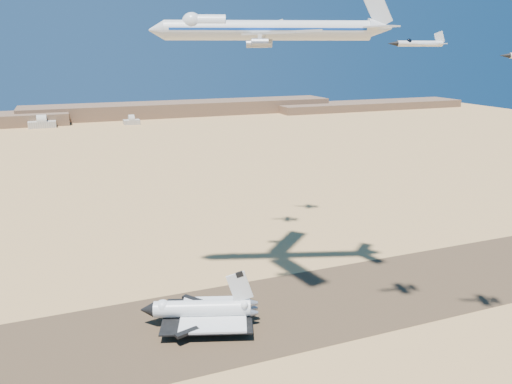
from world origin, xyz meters
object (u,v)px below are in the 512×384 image
object	(u,v)px
crew_a	(241,332)
chase_jet_e	(268,26)
carrier_747	(261,30)
chase_jet_f	(297,31)
chase_jet_a	(419,43)
crew_c	(235,330)
shuttle	(201,310)
crew_b	(237,324)

from	to	relation	value
crew_a	chase_jet_e	world-z (taller)	chase_jet_e
carrier_747	chase_jet_e	distance (m)	47.90
chase_jet_f	chase_jet_a	bearing A→B (deg)	-70.43
crew_c	shuttle	bearing A→B (deg)	-31.58
shuttle	carrier_747	distance (m)	93.57
crew_b	carrier_747	bearing A→B (deg)	-40.88
carrier_747	chase_jet_f	world-z (taller)	carrier_747
crew_a	crew_b	xyz separation A→B (m)	(0.35, 5.25, -0.12)
shuttle	chase_jet_a	bearing A→B (deg)	-7.05
chase_jet_a	chase_jet_e	distance (m)	87.60
chase_jet_a	chase_jet_e	bearing A→B (deg)	104.93
crew_a	carrier_747	bearing A→B (deg)	-46.53
crew_b	chase_jet_f	distance (m)	137.80
carrier_747	crew_a	distance (m)	97.52
crew_b	crew_c	xyz separation A→B (m)	(-1.89, -3.49, 0.08)
crew_c	chase_jet_e	distance (m)	124.01
crew_b	crew_c	size ratio (longest dim) A/B	0.91
crew_c	chase_jet_f	xyz separation A→B (m)	(60.65, 85.27, 93.98)
carrier_747	crew_b	distance (m)	96.22
crew_b	chase_jet_a	world-z (taller)	chase_jet_a
crew_a	crew_c	size ratio (longest dim) A/B	1.04
shuttle	carrier_747	size ratio (longest dim) A/B	0.49
shuttle	chase_jet_f	bearing A→B (deg)	66.50
chase_jet_e	chase_jet_f	distance (m)	26.73
chase_jet_e	shuttle	bearing A→B (deg)	-102.74
chase_jet_a	crew_c	bearing A→B (deg)	168.96
crew_a	shuttle	bearing A→B (deg)	28.92
shuttle	crew_a	bearing A→B (deg)	-28.37
crew_b	chase_jet_f	world-z (taller)	chase_jet_f
crew_a	crew_c	bearing A→B (deg)	27.04
carrier_747	crew_c	world-z (taller)	carrier_747
chase_jet_e	chase_jet_f	bearing A→B (deg)	63.64
shuttle	chase_jet_a	xyz separation A→B (m)	(55.91, -26.85, 83.35)
carrier_747	chase_jet_e	size ratio (longest dim) A/B	5.57
chase_jet_e	chase_jet_f	size ratio (longest dim) A/B	1.03
shuttle	crew_b	size ratio (longest dim) A/B	23.47
shuttle	crew_c	size ratio (longest dim) A/B	21.40
carrier_747	crew_c	xyz separation A→B (m)	(-19.01, -25.76, -91.95)
crew_c	chase_jet_e	xyz separation A→B (m)	(39.55, 68.91, 95.21)
crew_c	chase_jet_e	size ratio (longest dim) A/B	0.13
crew_a	chase_jet_e	size ratio (longest dim) A/B	0.13
chase_jet_e	carrier_747	bearing A→B (deg)	-89.58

